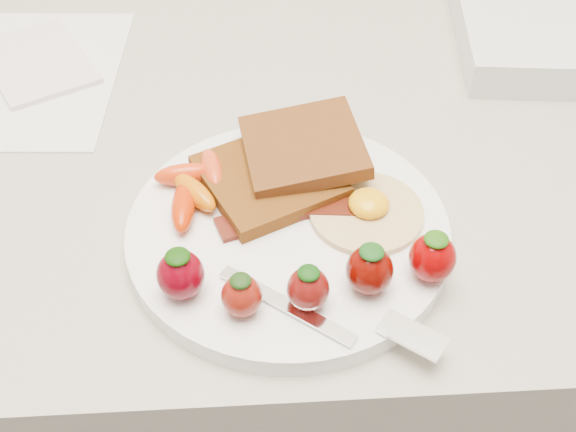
{
  "coord_description": "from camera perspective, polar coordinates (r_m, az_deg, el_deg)",
  "views": [
    {
      "loc": [
        -0.0,
        1.14,
        1.35
      ],
      "look_at": [
        0.02,
        1.56,
        0.93
      ],
      "focal_mm": 45.0,
      "sensor_mm": 36.0,
      "label": 1
    }
  ],
  "objects": [
    {
      "name": "strawberries",
      "position": [
        0.54,
        2.0,
        -4.61
      ],
      "size": [
        0.23,
        0.06,
        0.04
      ],
      "color": "#5B000B",
      "rests_on": "plate"
    },
    {
      "name": "counter",
      "position": [
        1.06,
        -1.6,
        -12.62
      ],
      "size": [
        2.0,
        0.6,
        0.9
      ],
      "primitive_type": "cube",
      "color": "gray",
      "rests_on": "ground"
    },
    {
      "name": "notepad",
      "position": [
        0.85,
        -19.2,
        11.45
      ],
      "size": [
        0.15,
        0.17,
        0.01
      ],
      "primitive_type": "cube",
      "rotation": [
        0.0,
        0.0,
        0.48
      ],
      "color": "silver",
      "rests_on": "paper_sheet"
    },
    {
      "name": "baby_carrots",
      "position": [
        0.62,
        -7.5,
        2.33
      ],
      "size": [
        0.06,
        0.1,
        0.02
      ],
      "color": "red",
      "rests_on": "plate"
    },
    {
      "name": "fried_egg",
      "position": [
        0.61,
        6.26,
        0.49
      ],
      "size": [
        0.12,
        0.12,
        0.02
      ],
      "color": "beige",
      "rests_on": "plate"
    },
    {
      "name": "bacon_strips",
      "position": [
        0.61,
        -0.09,
        0.93
      ],
      "size": [
        0.12,
        0.09,
        0.01
      ],
      "color": "#480905",
      "rests_on": "plate"
    },
    {
      "name": "toast_lower",
      "position": [
        0.63,
        -1.5,
        3.03
      ],
      "size": [
        0.14,
        0.14,
        0.01
      ],
      "primitive_type": "cube",
      "rotation": [
        0.0,
        0.0,
        0.45
      ],
      "color": "#4F1E0C",
      "rests_on": "plate"
    },
    {
      "name": "toast_upper",
      "position": [
        0.64,
        1.21,
        5.48
      ],
      "size": [
        0.12,
        0.11,
        0.02
      ],
      "primitive_type": "cube",
      "rotation": [
        0.0,
        -0.1,
        0.13
      ],
      "color": "#3C1D0A",
      "rests_on": "toast_lower"
    },
    {
      "name": "plate",
      "position": [
        0.61,
        -0.0,
        -1.26
      ],
      "size": [
        0.27,
        0.27,
        0.02
      ],
      "primitive_type": "cylinder",
      "color": "white",
      "rests_on": "counter"
    },
    {
      "name": "fork",
      "position": [
        0.54,
        4.32,
        -8.06
      ],
      "size": [
        0.17,
        0.1,
        0.0
      ],
      "color": "silver",
      "rests_on": "plate"
    },
    {
      "name": "paper_sheet",
      "position": [
        0.84,
        -19.84,
        10.41
      ],
      "size": [
        0.21,
        0.27,
        0.0
      ],
      "primitive_type": "cube",
      "rotation": [
        0.0,
        0.0,
        -0.06
      ],
      "color": "white",
      "rests_on": "counter"
    },
    {
      "name": "appliance",
      "position": [
        0.89,
        21.75,
        13.3
      ],
      "size": [
        0.28,
        0.23,
        0.04
      ],
      "primitive_type": "cube",
      "rotation": [
        0.0,
        0.0,
        -0.11
      ],
      "color": "silver",
      "rests_on": "counter"
    }
  ]
}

